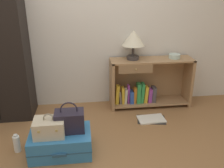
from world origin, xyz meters
The scene contains 10 objects.
ground_plane centered at (0.00, 0.00, 0.00)m, with size 9.00×9.00×0.00m, color olive.
back_wall centered at (0.00, 1.50, 1.30)m, with size 6.40×0.10×2.60m, color silver.
bookshelf centered at (0.78, 1.27, 0.34)m, with size 1.17×0.34×0.71m.
table_lamp centered at (0.57, 1.28, 1.00)m, with size 0.32×0.32×0.40m.
bowl centered at (1.16, 1.27, 0.74)m, with size 0.16×0.16×0.06m, color silver.
suitcase_large centered at (-0.41, 0.27, 0.13)m, with size 0.65×0.44×0.25m.
train_case centered at (-0.50, 0.24, 0.34)m, with size 0.31×0.25×0.25m.
handbag centered at (-0.30, 0.30, 0.37)m, with size 0.31×0.19×0.34m.
bottle centered at (-0.88, 0.35, 0.10)m, with size 0.07×0.07×0.21m.
open_book_on_floor centered at (0.75, 0.82, 0.01)m, with size 0.41×0.31×0.02m.
Camera 1 is at (-0.14, -2.04, 1.74)m, focal length 40.40 mm.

